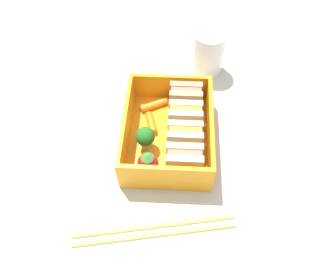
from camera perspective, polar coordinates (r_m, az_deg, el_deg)
name	(u,v)px	position (r cm, az deg, el deg)	size (l,w,h in cm)	color
ground_plane	(168,144)	(51.60, 0.00, -2.39)	(120.00, 120.00, 2.00)	beige
bento_tray	(168,138)	(50.27, 0.00, -1.39)	(16.74, 12.86, 1.20)	orange
bento_rim	(168,127)	(47.85, 0.00, 0.60)	(16.74, 12.86, 4.73)	orange
sandwich_left	(186,99)	(51.34, 3.09, 5.54)	(2.96, 4.98, 4.73)	tan
sandwich_center_left	(185,118)	(48.97, 3.02, 2.25)	(2.96, 4.98, 4.73)	beige
sandwich_center	(185,138)	(46.77, 2.94, -1.36)	(2.96, 4.98, 4.73)	#DAB687
sandwich_center_right	(184,161)	(44.77, 2.85, -5.31)	(2.96, 4.98, 4.73)	#E2C285
carrot_stick_far_left	(154,105)	(52.87, -2.48, 4.47)	(1.11, 1.11, 4.51)	orange
carrot_stick_left	(151,123)	(50.59, -2.97, 1.33)	(1.19, 1.19, 3.66)	orange
broccoli_floret	(145,137)	(46.77, -3.97, -1.19)	(2.82, 2.82, 4.13)	#8BBD60
strawberry_far_left	(148,163)	(45.52, -3.52, -5.66)	(2.96, 2.96, 3.56)	red
chopstick_pair	(155,230)	(44.19, -2.35, -16.92)	(5.48, 21.31, 0.70)	tan
drinking_glass	(208,52)	(58.71, 7.01, 13.38)	(5.54, 5.54, 7.96)	white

